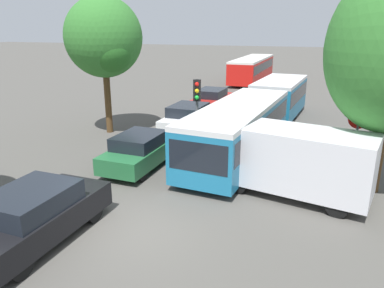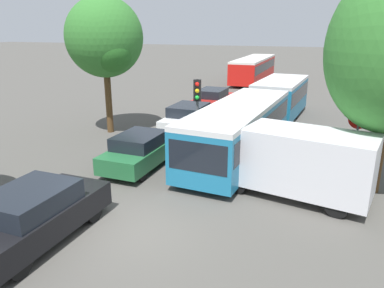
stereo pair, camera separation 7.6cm
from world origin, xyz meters
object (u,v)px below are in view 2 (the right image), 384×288
at_px(tree_left_mid, 105,40).
at_px(direction_sign_post, 377,94).
at_px(white_van, 300,162).
at_px(queued_car_black, 34,215).
at_px(no_entry_sign, 357,136).
at_px(queued_car_white, 189,118).
at_px(traffic_light, 197,101).
at_px(queued_car_green, 141,150).
at_px(articulated_bus, 260,112).
at_px(queued_car_red, 213,100).
at_px(city_bus_rear, 254,68).

bearing_deg(tree_left_mid, direction_sign_post, 7.40).
xyz_separation_m(white_van, tree_left_mid, (-10.14, 4.95, 3.64)).
xyz_separation_m(queued_car_black, no_entry_sign, (8.24, 6.73, 1.10)).
bearing_deg(queued_car_white, traffic_light, -153.15).
distance_m(queued_car_green, queued_car_white, 5.68).
xyz_separation_m(articulated_bus, queued_car_black, (-4.08, -11.74, -0.59)).
bearing_deg(direction_sign_post, queued_car_red, -30.56).
height_order(articulated_bus, queued_car_green, articulated_bus).
bearing_deg(queued_car_white, no_entry_sign, -118.78).
distance_m(city_bus_rear, traffic_light, 24.23).
relative_size(articulated_bus, city_bus_rear, 1.43).
relative_size(city_bus_rear, queued_car_black, 2.50).
bearing_deg(traffic_light, city_bus_rear, 169.44).
height_order(white_van, direction_sign_post, direction_sign_post).
xyz_separation_m(queued_car_white, traffic_light, (1.66, -3.71, 1.73)).
distance_m(queued_car_black, traffic_light, 8.31).
relative_size(articulated_bus, queued_car_white, 3.64).
distance_m(white_van, traffic_light, 5.41).
relative_size(no_entry_sign, direction_sign_post, 0.78).
bearing_deg(queued_car_red, queued_car_white, -174.34).
bearing_deg(no_entry_sign, city_bus_rear, -162.37).
distance_m(articulated_bus, white_van, 7.01).
height_order(queued_car_green, traffic_light, traffic_light).
relative_size(articulated_bus, white_van, 3.03).
bearing_deg(direction_sign_post, no_entry_sign, 77.16).
xyz_separation_m(queued_car_green, queued_car_red, (-0.18, 11.30, 0.03)).
xyz_separation_m(queued_car_black, traffic_light, (1.97, 7.89, 1.72)).
xyz_separation_m(articulated_bus, queued_car_white, (-3.76, -0.14, -0.60)).
bearing_deg(queued_car_black, city_bus_rear, 2.35).
height_order(articulated_bus, city_bus_rear, city_bus_rear).
height_order(traffic_light, no_entry_sign, traffic_light).
relative_size(queued_car_black, tree_left_mid, 0.64).
bearing_deg(traffic_light, queued_car_red, 177.06).
distance_m(queued_car_red, no_entry_sign, 13.37).
bearing_deg(white_van, articulated_bus, -57.22).
height_order(queued_car_black, white_van, white_van).
xyz_separation_m(queued_car_black, queued_car_green, (0.20, 5.92, -0.05)).
distance_m(articulated_bus, traffic_light, 4.53).
bearing_deg(queued_car_black, white_van, -48.77).
bearing_deg(queued_car_red, queued_car_green, -176.38).
bearing_deg(queued_car_black, queued_car_green, 0.76).
bearing_deg(articulated_bus, no_entry_sign, 45.56).
bearing_deg(tree_left_mid, no_entry_sign, -15.79).
bearing_deg(queued_car_green, articulated_bus, -30.93).
height_order(queued_car_white, traffic_light, traffic_light).
bearing_deg(no_entry_sign, queued_car_white, -121.50).
bearing_deg(traffic_light, tree_left_mid, -126.22).
relative_size(queued_car_green, queued_car_red, 0.97).
bearing_deg(queued_car_black, queued_car_red, 2.64).
height_order(direction_sign_post, tree_left_mid, tree_left_mid).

